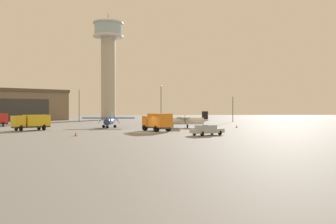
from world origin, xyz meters
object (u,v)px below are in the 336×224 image
object	(u,v)px
airplane_white	(187,120)
light_post_north	(161,101)
truck_box_yellow	(31,121)
truck_box_orange	(157,121)
light_post_east	(79,103)
traffic_cone_near_left	(76,134)
control_tower	(108,59)
traffic_cone_near_right	(237,126)
light_post_west	(233,106)
airplane_blue	(109,121)
car_silver	(207,130)

from	to	relation	value
airplane_white	light_post_north	world-z (taller)	light_post_north
truck_box_yellow	airplane_white	bearing A→B (deg)	155.42
truck_box_orange	light_post_north	xyz separation A→B (m)	(1.02, 40.35, 4.46)
light_post_east	traffic_cone_near_left	bearing A→B (deg)	-77.99
control_tower	traffic_cone_near_right	xyz separation A→B (m)	(32.91, -58.84, -21.52)
light_post_west	airplane_blue	bearing A→B (deg)	-133.46
truck_box_yellow	light_post_west	distance (m)	59.32
control_tower	light_post_north	world-z (taller)	control_tower
control_tower	light_post_west	bearing A→B (deg)	-33.59
car_silver	light_post_north	world-z (taller)	light_post_north
light_post_north	traffic_cone_near_left	xyz separation A→B (m)	(-11.74, -50.75, -5.73)
truck_box_orange	truck_box_yellow	xyz separation A→B (m)	(-21.08, 2.65, -0.10)
car_silver	traffic_cone_near_left	world-z (taller)	car_silver
airplane_white	traffic_cone_near_left	distance (m)	26.90
control_tower	light_post_north	size ratio (longest dim) A/B	3.73
airplane_blue	truck_box_yellow	distance (m)	14.49
airplane_white	traffic_cone_near_left	bearing A→B (deg)	54.26
light_post_east	traffic_cone_near_right	bearing A→B (deg)	-45.16
airplane_blue	light_post_north	world-z (taller)	light_post_north
truck_box_yellow	light_post_north	xyz separation A→B (m)	(22.10, 37.70, 4.56)
light_post_west	light_post_north	distance (m)	20.97
traffic_cone_near_right	airplane_blue	bearing A→B (deg)	179.64
airplane_white	truck_box_orange	size ratio (longest dim) A/B	1.71
control_tower	truck_box_orange	world-z (taller)	control_tower
car_silver	light_post_west	size ratio (longest dim) A/B	0.65
airplane_blue	light_post_west	bearing A→B (deg)	137.17
light_post_west	traffic_cone_near_right	world-z (taller)	light_post_west
car_silver	traffic_cone_near_right	distance (m)	22.29
light_post_west	truck_box_yellow	bearing A→B (deg)	-136.19
airplane_blue	truck_box_orange	xyz separation A→B (m)	(9.26, -11.03, 0.24)
car_silver	light_post_east	distance (m)	67.07
car_silver	traffic_cone_near_left	bearing A→B (deg)	152.26
light_post_west	light_post_east	distance (m)	45.71
light_post_west	control_tower	bearing A→B (deg)	146.41
truck_box_yellow	traffic_cone_near_right	distance (m)	37.36
truck_box_orange	truck_box_yellow	distance (m)	21.25
airplane_blue	traffic_cone_near_left	distance (m)	21.50
traffic_cone_near_left	traffic_cone_near_right	distance (m)	33.65
truck_box_yellow	traffic_cone_near_left	xyz separation A→B (m)	(10.35, -13.04, -1.18)
light_post_east	airplane_white	bearing A→B (deg)	-53.21
car_silver	traffic_cone_near_right	size ratio (longest dim) A/B	8.63
airplane_blue	truck_box_yellow	xyz separation A→B (m)	(-11.82, -8.38, 0.14)
airplane_blue	light_post_north	distance (m)	31.42
airplane_blue	light_post_east	world-z (taller)	light_post_east
control_tower	truck_box_orange	distance (m)	74.67
airplane_blue	airplane_white	world-z (taller)	airplane_white
traffic_cone_near_right	light_post_west	bearing A→B (deg)	79.08
car_silver	light_post_west	world-z (taller)	light_post_west
truck_box_orange	car_silver	world-z (taller)	truck_box_orange
truck_box_yellow	control_tower	bearing A→B (deg)	-134.70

